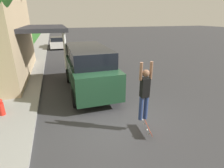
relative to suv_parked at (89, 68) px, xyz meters
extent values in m
plane|color=#333335|center=(0.31, -2.94, -1.18)|extent=(120.00, 120.00, 0.00)
cube|color=gray|center=(-3.29, 3.06, -1.13)|extent=(1.80, 80.00, 0.10)
cube|color=#28282D|center=(-2.05, 3.68, 1.70)|extent=(2.60, 5.43, 0.20)
cylinder|color=silver|center=(-0.95, 1.75, 0.25)|extent=(0.16, 0.16, 2.70)
cube|color=#193823|center=(0.00, -0.04, -0.24)|extent=(1.90, 4.95, 1.15)
cube|color=black|center=(0.00, 0.09, 0.67)|extent=(1.74, 3.86, 0.67)
cylinder|color=black|center=(-0.91, 1.50, -0.80)|extent=(0.24, 0.77, 0.77)
cylinder|color=black|center=(0.91, 1.50, -0.80)|extent=(0.24, 0.77, 0.77)
cylinder|color=black|center=(-0.91, -1.57, -0.80)|extent=(0.24, 0.77, 0.77)
cylinder|color=black|center=(0.91, -1.57, -0.80)|extent=(0.24, 0.77, 0.77)
cube|color=silver|center=(-1.14, 14.42, -0.68)|extent=(1.72, 4.25, 0.64)
cube|color=black|center=(-1.14, 14.31, -0.13)|extent=(1.51, 2.21, 0.47)
cylinder|color=black|center=(-1.97, 15.70, -0.84)|extent=(0.20, 0.67, 0.67)
cylinder|color=black|center=(-0.31, 15.70, -0.84)|extent=(0.20, 0.67, 0.67)
cylinder|color=black|center=(-1.97, 13.15, -0.84)|extent=(0.20, 0.67, 0.67)
cylinder|color=black|center=(-0.31, 13.15, -0.84)|extent=(0.20, 0.67, 0.67)
cylinder|color=navy|center=(0.87, -3.94, -0.33)|extent=(0.13, 0.13, 0.78)
cylinder|color=navy|center=(1.04, -3.94, -0.33)|extent=(0.13, 0.13, 0.78)
cube|color=black|center=(0.96, -3.94, 0.36)|extent=(0.25, 0.20, 0.60)
sphere|color=brown|center=(0.96, -3.94, 0.81)|extent=(0.22, 0.22, 0.22)
cylinder|color=brown|center=(0.80, -3.94, 0.88)|extent=(0.09, 0.09, 0.53)
cylinder|color=brown|center=(1.12, -3.94, 0.88)|extent=(0.09, 0.09, 0.53)
cube|color=#B73D23|center=(1.08, -4.08, -0.92)|extent=(0.25, 0.78, 0.26)
cylinder|color=silver|center=(1.03, -3.83, -0.84)|extent=(0.03, 0.06, 0.06)
cylinder|color=silver|center=(1.11, -3.83, -1.00)|extent=(0.03, 0.06, 0.06)
cylinder|color=silver|center=(0.93, -4.31, -0.89)|extent=(0.03, 0.06, 0.06)
cylinder|color=silver|center=(1.02, -4.31, -1.05)|extent=(0.03, 0.06, 0.06)
cylinder|color=red|center=(-3.59, -1.58, -0.84)|extent=(0.20, 0.20, 0.49)
camera|label=1|loc=(-1.44, -8.22, 2.32)|focal=28.00mm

